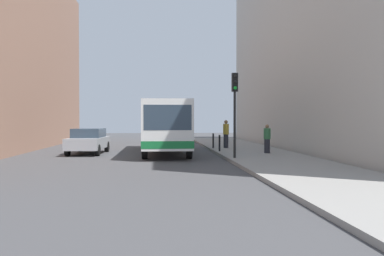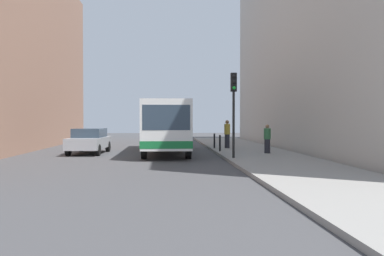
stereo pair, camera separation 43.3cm
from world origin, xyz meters
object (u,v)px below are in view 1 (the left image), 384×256
at_px(traffic_light, 235,99).
at_px(bollard_mid, 213,141).
at_px(bollard_near, 220,143).
at_px(pedestrian_mid_sidewalk, 226,134).
at_px(bus, 166,124).
at_px(pedestrian_near_signal, 267,139).
at_px(car_beside_bus, 89,140).

height_order(traffic_light, bollard_mid, traffic_light).
relative_size(bollard_near, pedestrian_mid_sidewalk, 0.52).
bearing_deg(bus, traffic_light, 121.33).
height_order(bus, pedestrian_near_signal, bus).
relative_size(pedestrian_near_signal, pedestrian_mid_sidewalk, 0.87).
xyz_separation_m(bollard_near, bollard_mid, (0.00, 2.76, 0.00)).
xyz_separation_m(bus, traffic_light, (3.23, -5.34, 1.28)).
bearing_deg(traffic_light, bollard_near, 91.35).
distance_m(bus, pedestrian_mid_sidewalk, 4.38).
height_order(bus, pedestrian_mid_sidewalk, bus).
bearing_deg(bus, bollard_mid, -151.68).
distance_m(bus, traffic_light, 6.37).
xyz_separation_m(car_beside_bus, pedestrian_mid_sidewalk, (8.49, 2.17, 0.28)).
xyz_separation_m(traffic_light, pedestrian_mid_sidewalk, (0.75, 7.05, -1.94)).
xyz_separation_m(car_beside_bus, traffic_light, (7.75, -4.88, 2.22)).
distance_m(bus, car_beside_bus, 4.64).
height_order(car_beside_bus, pedestrian_mid_sidewalk, pedestrian_mid_sidewalk).
bearing_deg(bollard_mid, car_beside_bus, -164.38).
xyz_separation_m(bus, bollard_mid, (3.13, 1.68, -1.10)).
xyz_separation_m(bus, pedestrian_mid_sidewalk, (3.98, 1.70, -0.66)).
relative_size(traffic_light, pedestrian_mid_sidewalk, 2.26).
bearing_deg(bollard_near, pedestrian_mid_sidewalk, 73.16).
height_order(bollard_mid, pedestrian_mid_sidewalk, pedestrian_mid_sidewalk).
distance_m(traffic_light, pedestrian_near_signal, 4.11).
height_order(pedestrian_near_signal, pedestrian_mid_sidewalk, pedestrian_mid_sidewalk).
height_order(bollard_near, pedestrian_near_signal, pedestrian_near_signal).
relative_size(bollard_near, pedestrian_near_signal, 0.60).
bearing_deg(pedestrian_near_signal, bus, 44.83).
distance_m(bollard_mid, pedestrian_near_signal, 4.97).
distance_m(bus, bollard_near, 3.49).
bearing_deg(bollard_mid, traffic_light, -89.18).
bearing_deg(pedestrian_near_signal, pedestrian_mid_sidewalk, 0.26).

